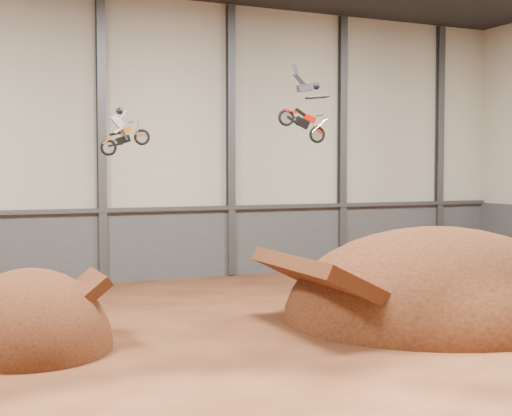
# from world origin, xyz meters

# --- Properties ---
(floor) EXTENTS (40.00, 40.00, 0.00)m
(floor) POSITION_xyz_m (0.00, 0.00, 0.00)
(floor) COLOR #462112
(floor) RESTS_ON ground
(back_wall) EXTENTS (40.00, 0.10, 14.00)m
(back_wall) POSITION_xyz_m (0.00, 15.00, 7.00)
(back_wall) COLOR beige
(back_wall) RESTS_ON ground
(lower_band_back) EXTENTS (39.80, 0.18, 3.50)m
(lower_band_back) POSITION_xyz_m (0.00, 14.90, 1.75)
(lower_band_back) COLOR #4A4C51
(lower_band_back) RESTS_ON ground
(steel_rail) EXTENTS (39.80, 0.35, 0.20)m
(steel_rail) POSITION_xyz_m (0.00, 14.75, 3.55)
(steel_rail) COLOR #47494F
(steel_rail) RESTS_ON lower_band_back
(steel_column_2) EXTENTS (0.40, 0.36, 13.90)m
(steel_column_2) POSITION_xyz_m (-3.33, 14.80, 7.00)
(steel_column_2) COLOR #47494F
(steel_column_2) RESTS_ON ground
(steel_column_3) EXTENTS (0.40, 0.36, 13.90)m
(steel_column_3) POSITION_xyz_m (3.33, 14.80, 7.00)
(steel_column_3) COLOR #47494F
(steel_column_3) RESTS_ON ground
(steel_column_4) EXTENTS (0.40, 0.36, 13.90)m
(steel_column_4) POSITION_xyz_m (10.00, 14.80, 7.00)
(steel_column_4) COLOR #47494F
(steel_column_4) RESTS_ON ground
(steel_column_5) EXTENTS (0.40, 0.36, 13.90)m
(steel_column_5) POSITION_xyz_m (16.67, 14.80, 7.00)
(steel_column_5) COLOR #47494F
(steel_column_5) RESTS_ON ground
(takeoff_ramp) EXTENTS (4.95, 5.71, 4.95)m
(takeoff_ramp) POSITION_xyz_m (-8.02, 3.07, 0.00)
(takeoff_ramp) COLOR #3A1B0E
(takeoff_ramp) RESTS_ON ground
(landing_ramp) EXTENTS (11.72, 10.37, 6.76)m
(landing_ramp) POSITION_xyz_m (6.39, 1.85, 0.00)
(landing_ramp) COLOR #3A1B0E
(landing_ramp) RESTS_ON ground
(fmx_rider_a) EXTENTS (2.35, 0.85, 2.19)m
(fmx_rider_a) POSITION_xyz_m (-4.08, 6.55, 7.07)
(fmx_rider_a) COLOR #CA5C07
(fmx_rider_b) EXTENTS (3.54, 1.22, 3.29)m
(fmx_rider_b) POSITION_xyz_m (2.08, 4.80, 8.03)
(fmx_rider_b) COLOR #BD0E00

